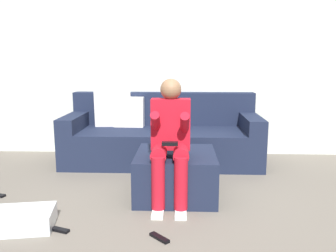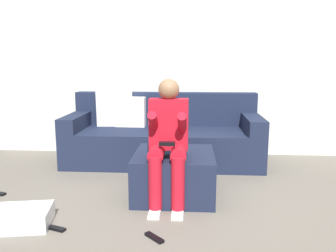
# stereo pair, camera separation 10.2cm
# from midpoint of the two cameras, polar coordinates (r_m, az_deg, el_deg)

# --- Properties ---
(ground_plane) EXTENTS (7.07, 7.07, 0.00)m
(ground_plane) POSITION_cam_midpoint_polar(r_m,az_deg,el_deg) (2.92, 0.38, -15.94)
(ground_plane) COLOR #6B6359
(wall_back) EXTENTS (5.44, 0.10, 2.68)m
(wall_back) POSITION_cam_midpoint_polar(r_m,az_deg,el_deg) (4.94, 1.34, 10.96)
(wall_back) COLOR silver
(wall_back) RESTS_ON ground_plane
(couch_sectional) EXTENTS (2.47, 0.96, 0.91)m
(couch_sectional) POSITION_cam_midpoint_polar(r_m,az_deg,el_deg) (4.60, -1.82, -1.80)
(couch_sectional) COLOR #192138
(couch_sectional) RESTS_ON ground_plane
(ottoman) EXTENTS (0.76, 0.78, 0.43)m
(ottoman) POSITION_cam_midpoint_polar(r_m,az_deg,el_deg) (3.46, 0.41, -7.83)
(ottoman) COLOR #192138
(ottoman) RESTS_ON ground_plane
(person_seated) EXTENTS (0.36, 0.57, 1.15)m
(person_seated) POSITION_cam_midpoint_polar(r_m,az_deg,el_deg) (3.16, -0.54, -1.99)
(person_seated) COLOR red
(person_seated) RESTS_ON ground_plane
(storage_bin) EXTENTS (0.54, 0.43, 0.14)m
(storage_bin) POSITION_cam_midpoint_polar(r_m,az_deg,el_deg) (3.10, -23.55, -13.75)
(storage_bin) COLOR silver
(storage_bin) RESTS_ON ground_plane
(remote_near_ottoman) EXTENTS (0.16, 0.16, 0.02)m
(remote_near_ottoman) POSITION_cam_midpoint_polar(r_m,az_deg,el_deg) (2.73, -2.52, -17.68)
(remote_near_ottoman) COLOR black
(remote_near_ottoman) RESTS_ON ground_plane
(remote_by_storage_bin) EXTENTS (0.16, 0.09, 0.02)m
(remote_by_storage_bin) POSITION_cam_midpoint_polar(r_m,az_deg,el_deg) (2.97, -18.08, -15.77)
(remote_by_storage_bin) COLOR black
(remote_by_storage_bin) RESTS_ON ground_plane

